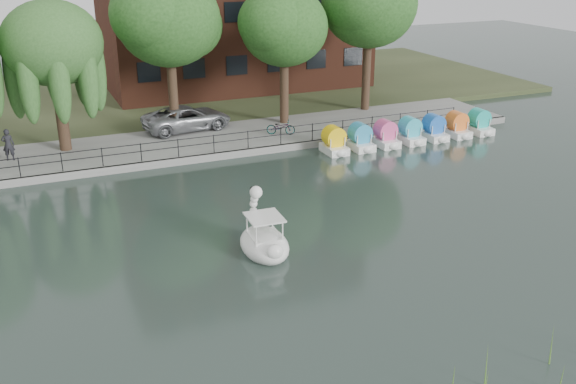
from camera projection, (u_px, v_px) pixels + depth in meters
ground_plane at (317, 261)px, 24.29m from camera, size 120.00×120.00×0.00m
promenade at (201, 142)px, 37.91m from camera, size 40.00×6.00×0.40m
kerb at (215, 157)px, 35.39m from camera, size 40.00×0.25×0.40m
land_strip at (151, 94)px, 49.90m from camera, size 60.00×22.00×0.36m
railing at (214, 139)px, 35.21m from camera, size 32.00×0.05×1.00m
willow_mid at (52, 44)px, 33.81m from camera, size 5.32×5.32×8.15m
broadleaf_center at (168, 20)px, 36.75m from camera, size 6.00×6.00×9.25m
broadleaf_right at (284, 27)px, 39.12m from camera, size 5.40×5.40×8.32m
broadleaf_far at (369, 5)px, 41.98m from camera, size 6.30×6.30×9.71m
minivan at (187, 116)px, 39.33m from camera, size 3.72×6.57×1.73m
bicycle at (281, 126)px, 38.56m from camera, size 1.32×1.80×1.00m
pedestrian at (8, 142)px, 33.85m from camera, size 0.79×0.61×1.98m
swan_boat at (264, 239)px, 24.87m from camera, size 1.92×3.00×2.41m
pedal_boat_row at (410, 133)px, 38.35m from camera, size 11.35×1.70×1.40m
reed_bank at (544, 383)px, 16.68m from camera, size 24.00×2.40×1.20m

